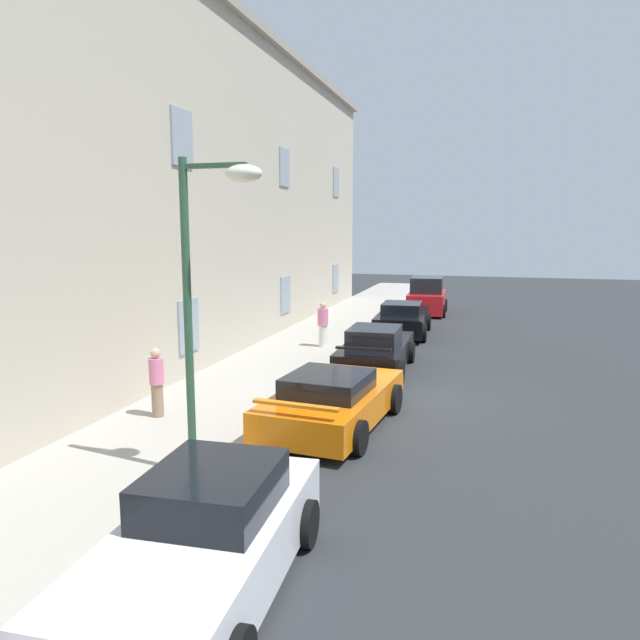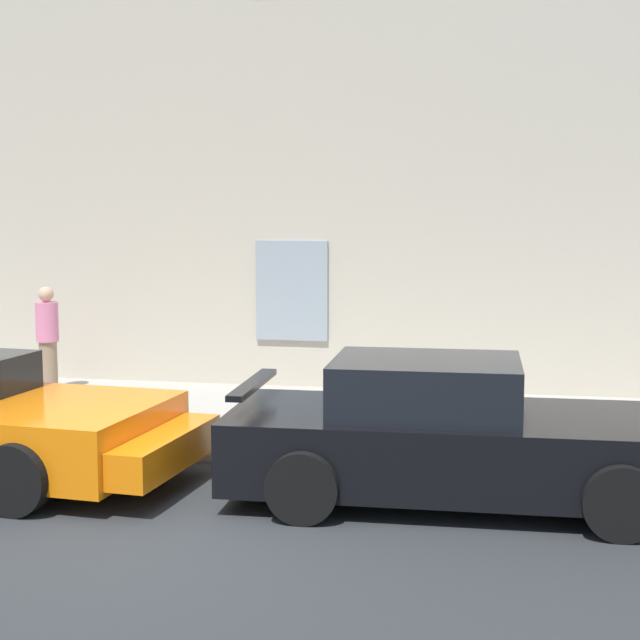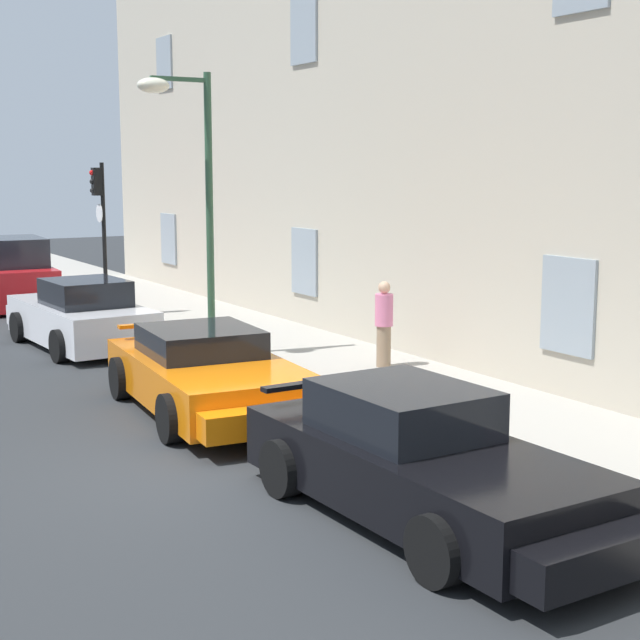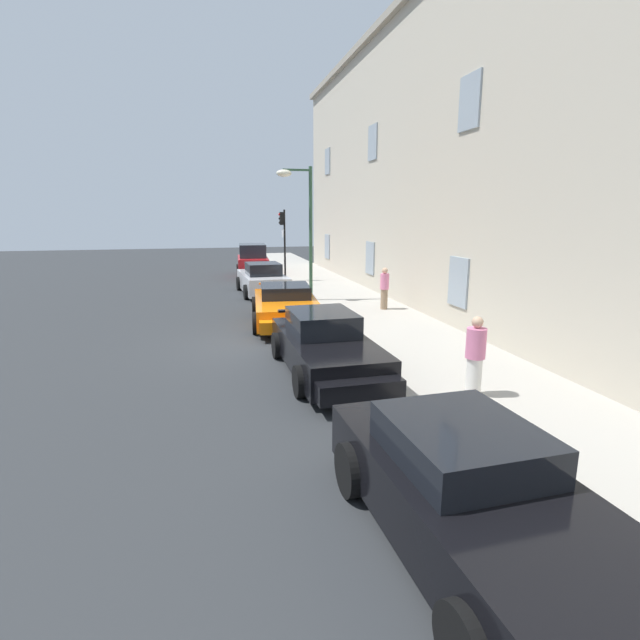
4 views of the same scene
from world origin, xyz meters
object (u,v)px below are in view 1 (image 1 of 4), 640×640
object	(u,v)px
street_lamp	(210,259)
pedestrian_strolling	(157,382)
pedestrian_admiring	(323,324)
sportscar_white_middle	(377,350)
sportscar_tail_end	(403,319)
hatchback_distant	(427,297)
sportscar_red_lead	(198,553)
sportscar_yellow_flank	(336,399)

from	to	relation	value
street_lamp	pedestrian_strolling	world-z (taller)	street_lamp
street_lamp	pedestrian_strolling	bearing A→B (deg)	46.50
pedestrian_admiring	sportscar_white_middle	bearing A→B (deg)	-133.87
sportscar_tail_end	street_lamp	size ratio (longest dim) A/B	0.93
pedestrian_admiring	pedestrian_strolling	bearing A→B (deg)	170.77
hatchback_distant	pedestrian_strolling	distance (m)	19.19
sportscar_white_middle	street_lamp	bearing A→B (deg)	172.97
sportscar_red_lead	sportscar_yellow_flank	xyz separation A→B (m)	(6.56, 0.06, -0.03)
hatchback_distant	street_lamp	world-z (taller)	street_lamp
hatchback_distant	street_lamp	size ratio (longest dim) A/B	0.72
sportscar_white_middle	street_lamp	distance (m)	9.49
street_lamp	pedestrian_admiring	distance (m)	11.58
sportscar_red_lead	sportscar_tail_end	size ratio (longest dim) A/B	0.97
sportscar_red_lead	pedestrian_admiring	xyz separation A→B (m)	(14.15, 2.53, 0.33)
sportscar_tail_end	hatchback_distant	size ratio (longest dim) A/B	1.28
sportscar_white_middle	pedestrian_admiring	distance (m)	3.31
sportscar_yellow_flank	sportscar_white_middle	bearing A→B (deg)	0.95
sportscar_yellow_flank	sportscar_tail_end	world-z (taller)	sportscar_tail_end
sportscar_white_middle	pedestrian_strolling	bearing A→B (deg)	149.13
sportscar_yellow_flank	sportscar_white_middle	world-z (taller)	sportscar_white_middle
sportscar_yellow_flank	street_lamp	size ratio (longest dim) A/B	0.95
sportscar_tail_end	pedestrian_admiring	bearing A→B (deg)	150.49
hatchback_distant	street_lamp	xyz separation A→B (m)	(-21.31, 1.31, 2.98)
pedestrian_strolling	sportscar_tail_end	bearing A→B (deg)	-16.22
sportscar_yellow_flank	pedestrian_strolling	world-z (taller)	pedestrian_strolling
sportscar_white_middle	sportscar_tail_end	bearing A→B (deg)	0.96
sportscar_tail_end	pedestrian_admiring	size ratio (longest dim) A/B	3.09
sportscar_yellow_flank	sportscar_tail_end	distance (m)	11.60
sportscar_yellow_flank	street_lamp	distance (m)	4.96
hatchback_distant	pedestrian_admiring	distance (m)	10.50
sportscar_white_middle	sportscar_tail_end	world-z (taller)	sportscar_white_middle
sportscar_white_middle	pedestrian_strolling	world-z (taller)	pedestrian_strolling
hatchback_distant	pedestrian_admiring	world-z (taller)	hatchback_distant
sportscar_white_middle	sportscar_tail_end	size ratio (longest dim) A/B	1.00
pedestrian_strolling	street_lamp	bearing A→B (deg)	-133.50
hatchback_distant	pedestrian_admiring	xyz separation A→B (m)	(-10.17, 2.59, 0.09)
sportscar_yellow_flank	pedestrian_admiring	distance (m)	7.98
sportscar_yellow_flank	hatchback_distant	size ratio (longest dim) A/B	1.32
sportscar_red_lead	sportscar_tail_end	world-z (taller)	sportscar_red_lead
sportscar_red_lead	street_lamp	distance (m)	4.58
sportscar_yellow_flank	hatchback_distant	distance (m)	17.76
street_lamp	pedestrian_admiring	world-z (taller)	street_lamp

